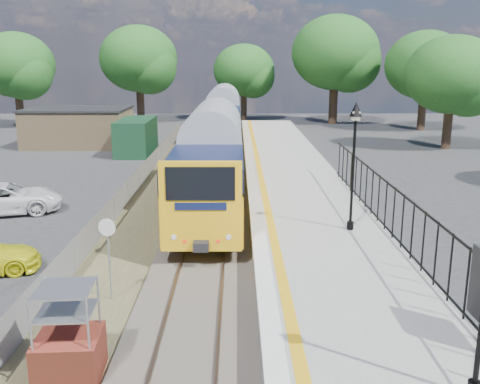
{
  "coord_description": "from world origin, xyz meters",
  "views": [
    {
      "loc": [
        1.18,
        -12.57,
        6.85
      ],
      "look_at": [
        1.29,
        7.24,
        2.0
      ],
      "focal_mm": 40.0,
      "sensor_mm": 36.0,
      "label": 1
    }
  ],
  "objects_px": {
    "train": "(220,128)",
    "car_white": "(4,199)",
    "speed_sign": "(108,247)",
    "victorian_lamp_north": "(355,137)",
    "brick_plinth": "(68,335)"
  },
  "relations": [
    {
      "from": "train",
      "to": "car_white",
      "type": "height_order",
      "value": "train"
    },
    {
      "from": "speed_sign",
      "to": "car_white",
      "type": "height_order",
      "value": "speed_sign"
    },
    {
      "from": "victorian_lamp_north",
      "to": "brick_plinth",
      "type": "relative_size",
      "value": 2.08
    },
    {
      "from": "brick_plinth",
      "to": "train",
      "type": "bearing_deg",
      "value": 84.64
    },
    {
      "from": "car_white",
      "to": "speed_sign",
      "type": "bearing_deg",
      "value": -159.73
    },
    {
      "from": "victorian_lamp_north",
      "to": "speed_sign",
      "type": "bearing_deg",
      "value": -152.15
    },
    {
      "from": "train",
      "to": "speed_sign",
      "type": "xyz_separation_m",
      "value": [
        -2.5,
        -22.74,
        -0.63
      ]
    },
    {
      "from": "speed_sign",
      "to": "victorian_lamp_north",
      "type": "bearing_deg",
      "value": 38.86
    },
    {
      "from": "brick_plinth",
      "to": "car_white",
      "type": "bearing_deg",
      "value": 117.91
    },
    {
      "from": "victorian_lamp_north",
      "to": "train",
      "type": "xyz_separation_m",
      "value": [
        -5.3,
        18.62,
        -1.96
      ]
    },
    {
      "from": "train",
      "to": "brick_plinth",
      "type": "distance_m",
      "value": 26.78
    },
    {
      "from": "brick_plinth",
      "to": "speed_sign",
      "type": "distance_m",
      "value": 3.95
    },
    {
      "from": "victorian_lamp_north",
      "to": "train",
      "type": "bearing_deg",
      "value": 105.89
    },
    {
      "from": "victorian_lamp_north",
      "to": "speed_sign",
      "type": "relative_size",
      "value": 1.8
    },
    {
      "from": "victorian_lamp_north",
      "to": "train",
      "type": "height_order",
      "value": "victorian_lamp_north"
    }
  ]
}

